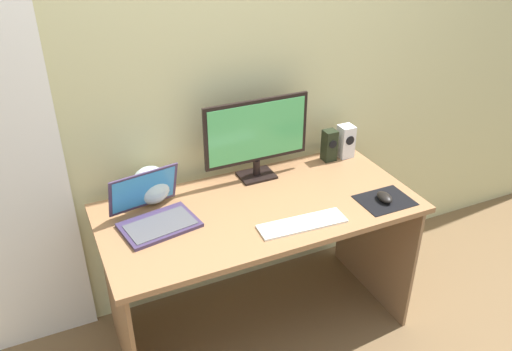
# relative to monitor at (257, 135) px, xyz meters

# --- Properties ---
(ground_plane) EXTENTS (8.00, 8.00, 0.00)m
(ground_plane) POSITION_rel_monitor_xyz_m (-0.11, -0.26, -0.99)
(ground_plane) COLOR brown
(wall_back) EXTENTS (6.00, 0.04, 2.50)m
(wall_back) POSITION_rel_monitor_xyz_m (-0.11, 0.17, 0.26)
(wall_back) COLOR #C3C18D
(wall_back) RESTS_ON ground_plane
(desk) EXTENTS (1.49, 0.71, 0.76)m
(desk) POSITION_rel_monitor_xyz_m (-0.11, -0.26, -0.39)
(desk) COLOR #8F6441
(desk) RESTS_ON ground_plane
(monitor) EXTENTS (0.55, 0.14, 0.42)m
(monitor) POSITION_rel_monitor_xyz_m (0.00, 0.00, 0.00)
(monitor) COLOR black
(monitor) RESTS_ON desk
(speaker_right) EXTENTS (0.08, 0.08, 0.18)m
(speaker_right) POSITION_rel_monitor_xyz_m (0.54, 0.01, -0.14)
(speaker_right) COLOR silver
(speaker_right) RESTS_ON desk
(speaker_near_monitor) EXTENTS (0.07, 0.07, 0.17)m
(speaker_near_monitor) POSITION_rel_monitor_xyz_m (0.43, 0.01, -0.15)
(speaker_near_monitor) COLOR black
(speaker_near_monitor) RESTS_ON desk
(laptop) EXTENTS (0.37, 0.34, 0.22)m
(laptop) POSITION_rel_monitor_xyz_m (-0.58, -0.18, -0.19)
(laptop) COLOR #392C4B
(laptop) RESTS_ON desk
(fishbowl) EXTENTS (0.18, 0.18, 0.18)m
(fishbowl) POSITION_rel_monitor_xyz_m (-0.55, -0.01, -0.15)
(fishbowl) COLOR silver
(fishbowl) RESTS_ON desk
(keyboard_external) EXTENTS (0.41, 0.14, 0.01)m
(keyboard_external) POSITION_rel_monitor_xyz_m (0.00, -0.48, -0.23)
(keyboard_external) COLOR white
(keyboard_external) RESTS_ON desk
(mousepad) EXTENTS (0.25, 0.20, 0.00)m
(mousepad) POSITION_rel_monitor_xyz_m (0.46, -0.47, -0.23)
(mousepad) COLOR black
(mousepad) RESTS_ON desk
(mouse) EXTENTS (0.07, 0.11, 0.04)m
(mouse) POSITION_rel_monitor_xyz_m (0.45, -0.47, -0.21)
(mouse) COLOR black
(mouse) RESTS_ON mousepad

